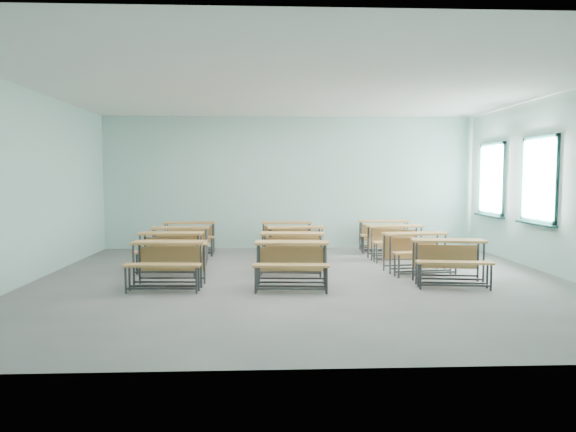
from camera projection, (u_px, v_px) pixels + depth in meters
name	position (u px, v px, depth m)	size (l,w,h in m)	color
room	(307.00, 185.00, 8.56)	(9.04, 8.04, 3.24)	gray
desk_unit_r0c0	(168.00, 257.00, 8.07)	(1.19, 0.83, 0.72)	#B98142
desk_unit_r0c1	(292.00, 257.00, 8.04)	(1.20, 0.85, 0.72)	#B98142
desk_unit_r0c2	(449.00, 255.00, 8.30)	(1.24, 0.91, 0.72)	#B98142
desk_unit_r1c0	(170.00, 246.00, 9.38)	(1.19, 0.83, 0.72)	#B98142
desk_unit_r1c1	(292.00, 246.00, 9.34)	(1.24, 0.91, 0.72)	#B98142
desk_unit_r1c2	(417.00, 246.00, 9.33)	(1.25, 0.93, 0.72)	#B98142
desk_unit_r2c0	(180.00, 239.00, 10.42)	(1.21, 0.86, 0.72)	#B98142
desk_unit_r2c1	(296.00, 238.00, 10.51)	(1.22, 0.87, 0.72)	#B98142
desk_unit_r2c2	(396.00, 237.00, 10.79)	(1.19, 0.83, 0.72)	#B98142
desk_unit_r3c0	(189.00, 233.00, 11.61)	(1.18, 0.81, 0.72)	#B98142
desk_unit_r3c1	(287.00, 232.00, 11.66)	(1.16, 0.78, 0.72)	#B98142
desk_unit_r3c2	(384.00, 231.00, 11.99)	(1.21, 0.86, 0.72)	#B98142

